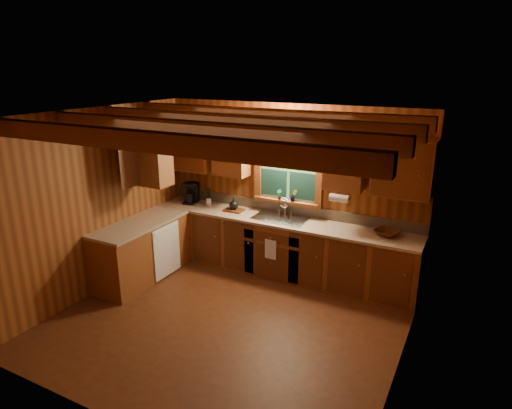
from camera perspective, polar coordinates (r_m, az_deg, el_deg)
The scene contains 20 objects.
room at distance 5.31m, azimuth -4.00°, elevation -2.82°, with size 4.20×4.20×4.20m.
ceiling_beams at distance 5.02m, azimuth -4.28°, elevation 10.02°, with size 4.20×2.54×0.18m.
base_cabinets at distance 6.89m, azimuth -1.79°, elevation -5.66°, with size 4.20×2.22×0.86m.
countertop at distance 6.72m, azimuth -1.70°, elevation -2.13°, with size 4.20×2.24×0.04m.
backsplash at distance 7.00m, azimuth 4.11°, elevation -0.52°, with size 4.20×0.02×0.16m, color #9F876B.
dishwasher_panel at distance 6.94m, azimuth -11.35°, elevation -5.83°, with size 0.02×0.60×0.80m, color white.
upper_cabinets at distance 6.62m, azimuth -1.86°, elevation 6.18°, with size 4.19×1.77×0.78m.
window at distance 6.83m, azimuth 4.15°, elevation 3.82°, with size 1.12×0.08×1.00m.
window_sill at distance 6.90m, azimuth 3.91°, elevation 0.44°, with size 1.06×0.14×0.04m, color brown.
wall_sconce at distance 6.60m, azimuth 3.84°, elevation 8.97°, with size 0.45×0.21×0.17m.
paper_towel_roll at distance 6.26m, azimuth 10.61°, elevation 0.79°, with size 0.11×0.11×0.27m, color white.
dish_towel at distance 6.63m, azimuth 1.87°, elevation -5.78°, with size 0.18×0.01×0.30m, color white.
sink at distance 6.79m, azimuth 3.13°, elevation -2.17°, with size 0.82×0.48×0.43m.
coffee_maker at distance 7.57m, azimuth -8.29°, elevation 1.50°, with size 0.20×0.25×0.35m.
utensil_crock at distance 7.43m, azimuth -6.11°, elevation 0.46°, with size 0.11×0.11×0.30m.
cutting_board at distance 7.12m, azimuth -2.86°, elevation -0.73°, with size 0.31×0.22×0.03m, color #532811.
teakettle at distance 7.09m, azimuth -2.87°, elevation -0.07°, with size 0.14×0.14×0.18m.
wicker_basket at distance 6.35m, azimuth 16.45°, elevation -3.51°, with size 0.33×0.33×0.08m, color #48230C.
potted_plant_left at distance 6.88m, azimuth 3.00°, elevation 1.29°, with size 0.08×0.06×0.16m, color #532811.
potted_plant_right at distance 6.80m, azimuth 4.83°, elevation 1.19°, with size 0.10×0.08×0.19m, color #532811.
Camera 1 is at (2.62, -4.23, 3.14)m, focal length 31.21 mm.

